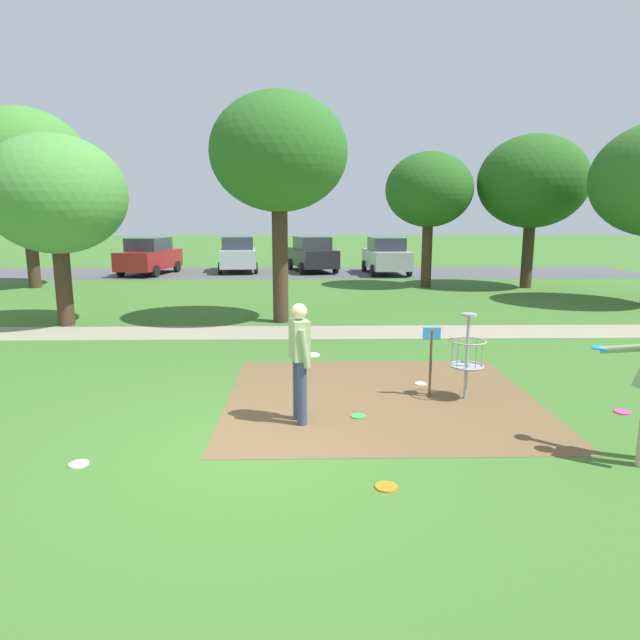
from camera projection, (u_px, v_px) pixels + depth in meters
name	position (u px, v px, depth m)	size (l,w,h in m)	color
ground_plane	(251.00, 448.00, 6.93)	(160.00, 160.00, 0.00)	#3D6B28
dirt_tee_pad	(381.00, 398.00, 8.84)	(4.91, 4.51, 0.01)	brown
disc_golf_basket	(463.00, 353.00, 8.67)	(0.98, 0.58, 1.39)	#9E9EA3
player_throwing	(300.00, 356.00, 7.62)	(0.44, 0.50, 1.71)	#384260
frisbee_near_basket	(623.00, 412.00, 8.17)	(0.24, 0.24, 0.02)	#E53D99
frisbee_by_tee	(421.00, 384.00, 9.55)	(0.21, 0.21, 0.02)	white
frisbee_far_left	(300.00, 348.00, 12.15)	(0.22, 0.22, 0.02)	white
frisbee_far_right	(386.00, 487.00, 5.90)	(0.24, 0.24, 0.02)	orange
frisbee_scattered_a	(358.00, 416.00, 7.99)	(0.23, 0.23, 0.02)	green
frisbee_scattered_b	(79.00, 464.00, 6.45)	(0.23, 0.23, 0.02)	white
tree_near_left	(533.00, 182.00, 21.79)	(4.30, 4.30, 6.08)	#422D1E
tree_near_right	(24.00, 164.00, 21.67)	(5.00, 5.00, 7.09)	#422D1E
tree_mid_center	(429.00, 190.00, 22.01)	(3.51, 3.51, 5.44)	#422D1E
tree_mid_right	(56.00, 195.00, 14.14)	(3.59, 3.59, 4.97)	#422D1E
tree_far_left	(279.00, 154.00, 14.39)	(3.64, 3.64, 6.09)	#422D1E
parking_lot_strip	(295.00, 273.00, 28.47)	(36.00, 6.00, 0.01)	#4C4C51
parked_car_leftmost	(149.00, 256.00, 27.62)	(2.48, 4.44, 1.84)	maroon
parked_car_center_left	(238.00, 254.00, 29.02)	(2.36, 4.39, 1.84)	#B2B7BC
parked_car_center_right	(312.00, 254.00, 29.06)	(2.80, 4.52, 1.84)	black
parked_car_rightmost	(386.00, 256.00, 27.84)	(2.18, 4.31, 1.84)	#B2B7BC
gravel_path	(280.00, 332.00, 13.84)	(40.00, 1.61, 0.00)	gray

